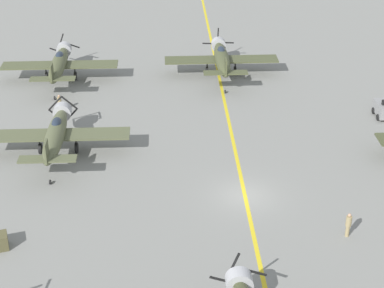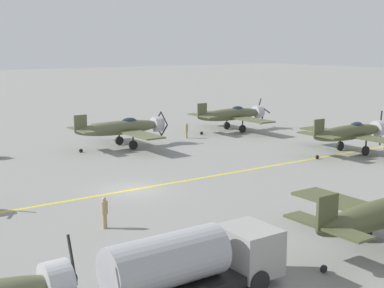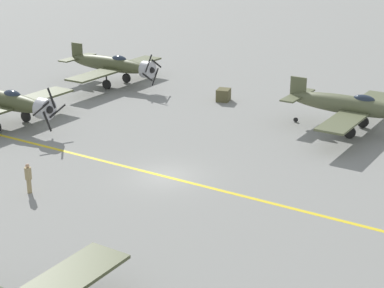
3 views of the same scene
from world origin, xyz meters
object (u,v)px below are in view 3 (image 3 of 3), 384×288
airplane_mid_left (354,106)px  airplane_near_left (113,65)px  supply_crate_by_tanker (223,95)px  airplane_near_center (6,101)px  ground_crew_inspecting (28,177)px

airplane_mid_left → airplane_near_left: bearing=-85.3°
supply_crate_by_tanker → airplane_near_center: bearing=-34.6°
airplane_near_center → airplane_near_left: bearing=-176.5°
airplane_mid_left → ground_crew_inspecting: size_ratio=6.54×
ground_crew_inspecting → supply_crate_by_tanker: (-23.37, -0.25, -0.47)m
airplane_mid_left → airplane_near_left: (-1.33, -24.03, 0.00)m
ground_crew_inspecting → airplane_near_left: bearing=-152.2°
airplane_near_left → airplane_near_center: bearing=8.7°
airplane_near_left → ground_crew_inspecting: (22.48, 11.85, -1.01)m
airplane_near_center → airplane_near_left: (-14.30, -1.12, 0.00)m
airplane_near_left → airplane_mid_left: bearing=91.0°
airplane_mid_left → ground_crew_inspecting: (21.15, -12.19, -1.01)m
airplane_near_left → supply_crate_by_tanker: (-0.90, 11.60, -1.48)m
airplane_near_center → supply_crate_by_tanker: bearing=144.4°
airplane_mid_left → airplane_near_center: airplane_near_center is taller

